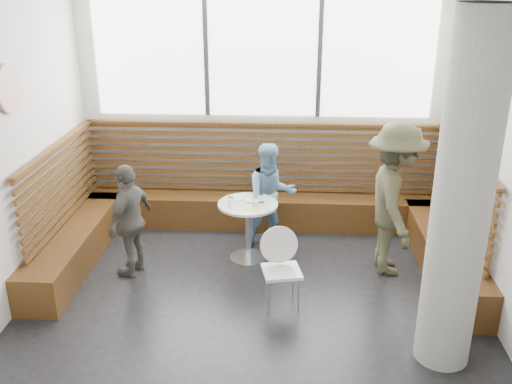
# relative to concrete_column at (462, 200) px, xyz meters

# --- Properties ---
(room) EXTENTS (5.00, 5.00, 3.20)m
(room) POSITION_rel_concrete_column_xyz_m (-1.85, 0.60, 0.00)
(room) COLOR silver
(room) RESTS_ON ground
(booth) EXTENTS (5.00, 2.50, 1.44)m
(booth) POSITION_rel_concrete_column_xyz_m (-1.85, 2.37, -1.19)
(booth) COLOR #432910
(booth) RESTS_ON ground
(concrete_column) EXTENTS (0.50, 0.50, 3.20)m
(concrete_column) POSITION_rel_concrete_column_xyz_m (0.00, 0.00, 0.00)
(concrete_column) COLOR gray
(concrete_column) RESTS_ON ground
(wall_art) EXTENTS (0.03, 0.50, 0.50)m
(wall_art) POSITION_rel_concrete_column_xyz_m (-4.31, 1.00, 0.70)
(wall_art) COLOR white
(wall_art) RESTS_ON room
(cafe_table) EXTENTS (0.74, 0.74, 0.76)m
(cafe_table) POSITION_rel_concrete_column_xyz_m (-1.96, 1.83, -1.06)
(cafe_table) COLOR silver
(cafe_table) RESTS_ON ground
(cafe_chair) EXTENTS (0.41, 0.40, 0.86)m
(cafe_chair) POSITION_rel_concrete_column_xyz_m (-1.53, 0.84, -1.10)
(cafe_chair) COLOR white
(cafe_chair) RESTS_ON ground
(adult_man) EXTENTS (0.70, 1.20, 1.84)m
(adult_man) POSITION_rel_concrete_column_xyz_m (-0.24, 1.66, -0.68)
(adult_man) COLOR #42412C
(adult_man) RESTS_ON ground
(child_back) EXTENTS (0.81, 0.71, 1.39)m
(child_back) POSITION_rel_concrete_column_xyz_m (-1.69, 2.25, -0.91)
(child_back) COLOR #6B94BB
(child_back) RESTS_ON ground
(child_left) EXTENTS (0.57, 0.87, 1.37)m
(child_left) POSITION_rel_concrete_column_xyz_m (-3.31, 1.42, -0.92)
(child_left) COLOR #57564F
(child_left) RESTS_ON ground
(plate_near) EXTENTS (0.21, 0.21, 0.01)m
(plate_near) POSITION_rel_concrete_column_xyz_m (-2.12, 1.98, -0.83)
(plate_near) COLOR white
(plate_near) RESTS_ON cafe_table
(plate_far) EXTENTS (0.21, 0.21, 0.01)m
(plate_far) POSITION_rel_concrete_column_xyz_m (-1.91, 1.93, -0.83)
(plate_far) COLOR white
(plate_far) RESTS_ON cafe_table
(glass_left) EXTENTS (0.07, 0.07, 0.11)m
(glass_left) POSITION_rel_concrete_column_xyz_m (-2.17, 1.76, -0.79)
(glass_left) COLOR white
(glass_left) RESTS_ON cafe_table
(glass_mid) EXTENTS (0.07, 0.07, 0.12)m
(glass_mid) POSITION_rel_concrete_column_xyz_m (-1.87, 1.74, -0.78)
(glass_mid) COLOR white
(glass_mid) RESTS_ON cafe_table
(glass_right) EXTENTS (0.07, 0.07, 0.11)m
(glass_right) POSITION_rel_concrete_column_xyz_m (-1.80, 1.87, -0.78)
(glass_right) COLOR white
(glass_right) RESTS_ON cafe_table
(menu_card) EXTENTS (0.22, 0.16, 0.00)m
(menu_card) POSITION_rel_concrete_column_xyz_m (-1.91, 1.68, -0.84)
(menu_card) COLOR #A5C64C
(menu_card) RESTS_ON cafe_table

